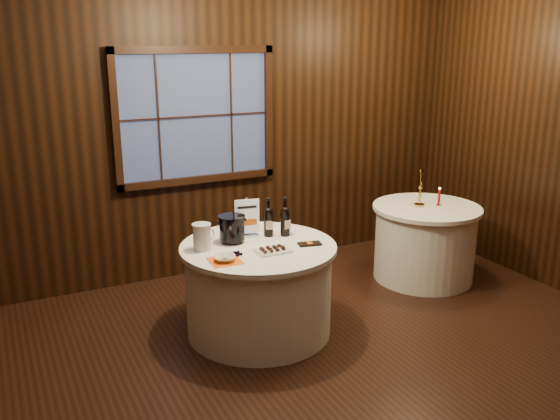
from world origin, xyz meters
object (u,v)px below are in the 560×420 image
main_table (259,288)px  cracker_bowl (225,258)px  side_table (425,242)px  grape_bunch (236,253)px  chocolate_plate (273,250)px  glass_pitcher (202,237)px  chocolate_box (310,244)px  port_bottle_left (268,220)px  sign_stand (247,223)px  port_bottle_right (285,219)px  ice_bucket (232,228)px  brass_candlestick (420,193)px  red_candle (439,199)px

main_table → cracker_bowl: (-0.38, -0.22, 0.41)m
side_table → grape_bunch: bearing=-168.9°
chocolate_plate → glass_pitcher: bearing=148.1°
chocolate_box → cracker_bowl: size_ratio=1.17×
main_table → glass_pitcher: glass_pitcher is taller
glass_pitcher → main_table: bearing=-28.6°
grape_bunch → port_bottle_left: bearing=36.3°
chocolate_box → glass_pitcher: glass_pitcher is taller
main_table → cracker_bowl: 0.59m
chocolate_plate → grape_bunch: size_ratio=1.78×
sign_stand → chocolate_plate: sign_stand is taller
port_bottle_right → ice_bucket: size_ratio=1.48×
port_bottle_left → brass_candlestick: size_ratio=0.88×
sign_stand → brass_candlestick: bearing=13.5°
brass_candlestick → red_candle: size_ratio=1.97×
sign_stand → ice_bucket: bearing=-144.1°
port_bottle_left → port_bottle_right: size_ratio=0.99×
grape_bunch → cracker_bowl: (-0.12, -0.07, 0.01)m
chocolate_plate → grape_bunch: 0.30m
ice_bucket → glass_pitcher: ice_bucket is taller
port_bottle_left → red_candle: (1.93, 0.08, -0.07)m
main_table → port_bottle_left: bearing=44.6°
chocolate_box → grape_bunch: bearing=-171.2°
ice_bucket → chocolate_box: (0.54, -0.34, -0.11)m
main_table → chocolate_box: (0.38, -0.18, 0.39)m
port_bottle_left → chocolate_plate: bearing=-94.3°
main_table → port_bottle_left: port_bottle_left is taller
sign_stand → port_bottle_right: size_ratio=1.01×
side_table → port_bottle_right: (-1.69, -0.18, 0.53)m
ice_bucket → sign_stand: bearing=25.5°
chocolate_box → cracker_bowl: bearing=-165.0°
port_bottle_right → chocolate_plate: (-0.27, -0.32, -0.13)m
grape_bunch → ice_bucket: bearing=73.0°
main_table → grape_bunch: bearing=-150.7°
cracker_bowl → red_candle: 2.53m
main_table → brass_candlestick: bearing=10.2°
chocolate_plate → red_candle: 2.12m
port_bottle_left → grape_bunch: (-0.43, -0.32, -0.13)m
sign_stand → brass_candlestick: 1.93m
main_table → chocolate_plate: chocolate_plate is taller
cracker_bowl → grape_bunch: bearing=31.4°
sign_stand → port_bottle_left: (0.17, -0.07, 0.03)m
ice_bucket → grape_bunch: ice_bucket is taller
ice_bucket → red_candle: (2.27, 0.09, -0.04)m
cracker_bowl → port_bottle_left: bearing=35.3°
grape_bunch → brass_candlestick: brass_candlestick is taller
sign_stand → grape_bunch: bearing=-114.0°
chocolate_plate → ice_bucket: bearing=118.9°
sign_stand → red_candle: (2.10, 0.01, -0.04)m
main_table → chocolate_plate: 0.45m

